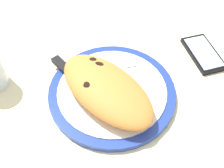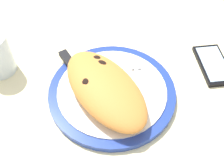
% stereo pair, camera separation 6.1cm
% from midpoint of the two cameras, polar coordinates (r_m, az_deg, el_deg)
% --- Properties ---
extents(ground_plane, '(1.50, 1.50, 0.03)m').
position_cam_midpoint_polar(ground_plane, '(0.66, -2.68, -3.05)').
color(ground_plane, beige).
extents(plate, '(0.28, 0.28, 0.02)m').
position_cam_midpoint_polar(plate, '(0.64, -2.75, -1.82)').
color(plate, '#233D99').
rests_on(plate, ground_plane).
extents(calzone, '(0.27, 0.17, 0.05)m').
position_cam_midpoint_polar(calzone, '(0.60, -4.08, -1.21)').
color(calzone, orange).
rests_on(calzone, plate).
extents(fork, '(0.15, 0.05, 0.00)m').
position_cam_midpoint_polar(fork, '(0.66, 1.87, 1.95)').
color(fork, silver).
rests_on(fork, plate).
extents(knife, '(0.21, 0.06, 0.01)m').
position_cam_midpoint_polar(knife, '(0.66, -10.41, 1.30)').
color(knife, silver).
rests_on(knife, plate).
extents(smartphone, '(0.14, 0.09, 0.01)m').
position_cam_midpoint_polar(smartphone, '(0.75, 15.47, 5.74)').
color(smartphone, black).
rests_on(smartphone, ground_plane).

